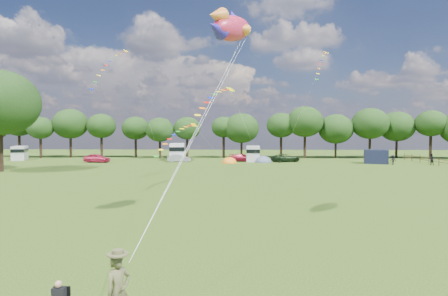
{
  "coord_description": "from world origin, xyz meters",
  "views": [
    {
      "loc": [
        1.06,
        -19.69,
        5.18
      ],
      "look_at": [
        0.0,
        8.0,
        4.0
      ],
      "focal_mm": 30.0,
      "sensor_mm": 36.0,
      "label": 1
    }
  ],
  "objects_px": {
    "car_d": "(286,158)",
    "walker_a": "(431,159)",
    "tent_greyblue": "(263,162)",
    "kite_flyer": "(118,291)",
    "campervan_b": "(177,151)",
    "campervan_c": "(253,153)",
    "car_b": "(179,158)",
    "walker_b": "(393,160)",
    "car_a": "(97,158)",
    "fish_kite": "(229,27)",
    "car_c": "(242,158)",
    "tent_orange": "(229,163)",
    "big_tree": "(0,103)",
    "campervan_a": "(20,153)"
  },
  "relations": [
    {
      "from": "car_d",
      "to": "walker_a",
      "type": "distance_m",
      "value": 22.71
    },
    {
      "from": "tent_greyblue",
      "to": "kite_flyer",
      "type": "xyz_separation_m",
      "value": [
        -7.42,
        -54.35,
        0.95
      ]
    },
    {
      "from": "campervan_b",
      "to": "campervan_c",
      "type": "distance_m",
      "value": 14.02
    },
    {
      "from": "campervan_c",
      "to": "kite_flyer",
      "type": "xyz_separation_m",
      "value": [
        -5.81,
        -56.92,
        -0.48
      ]
    },
    {
      "from": "car_b",
      "to": "kite_flyer",
      "type": "distance_m",
      "value": 55.0
    },
    {
      "from": "walker_a",
      "to": "walker_b",
      "type": "bearing_deg",
      "value": -4.76
    },
    {
      "from": "car_a",
      "to": "kite_flyer",
      "type": "bearing_deg",
      "value": -149.04
    },
    {
      "from": "car_d",
      "to": "fish_kite",
      "type": "xyz_separation_m",
      "value": [
        -8.73,
        -44.53,
        10.21
      ]
    },
    {
      "from": "car_d",
      "to": "tent_greyblue",
      "type": "distance_m",
      "value": 4.21
    },
    {
      "from": "car_a",
      "to": "car_c",
      "type": "bearing_deg",
      "value": -72.88
    },
    {
      "from": "tent_orange",
      "to": "kite_flyer",
      "type": "bearing_deg",
      "value": -91.84
    },
    {
      "from": "campervan_b",
      "to": "walker_a",
      "type": "height_order",
      "value": "campervan_b"
    },
    {
      "from": "big_tree",
      "to": "walker_a",
      "type": "xyz_separation_m",
      "value": [
        61.34,
        12.06,
        -8.12
      ]
    },
    {
      "from": "car_a",
      "to": "campervan_b",
      "type": "distance_m",
      "value": 14.05
    },
    {
      "from": "car_a",
      "to": "fish_kite",
      "type": "relative_size",
      "value": 1.15
    },
    {
      "from": "car_d",
      "to": "kite_flyer",
      "type": "bearing_deg",
      "value": 149.08
    },
    {
      "from": "campervan_a",
      "to": "campervan_b",
      "type": "bearing_deg",
      "value": -111.29
    },
    {
      "from": "big_tree",
      "to": "tent_greyblue",
      "type": "height_order",
      "value": "big_tree"
    },
    {
      "from": "campervan_a",
      "to": "fish_kite",
      "type": "bearing_deg",
      "value": -161.66
    },
    {
      "from": "big_tree",
      "to": "campervan_a",
      "type": "xyz_separation_m",
      "value": [
        -9.64,
        20.29,
        -7.65
      ]
    },
    {
      "from": "car_d",
      "to": "tent_greyblue",
      "type": "height_order",
      "value": "car_d"
    },
    {
      "from": "car_c",
      "to": "tent_greyblue",
      "type": "distance_m",
      "value": 4.17
    },
    {
      "from": "campervan_b",
      "to": "kite_flyer",
      "type": "xyz_separation_m",
      "value": [
        8.09,
        -58.73,
        -0.68
      ]
    },
    {
      "from": "campervan_b",
      "to": "campervan_c",
      "type": "height_order",
      "value": "campervan_b"
    },
    {
      "from": "campervan_b",
      "to": "kite_flyer",
      "type": "height_order",
      "value": "campervan_b"
    },
    {
      "from": "car_a",
      "to": "walker_b",
      "type": "bearing_deg",
      "value": -83.49
    },
    {
      "from": "fish_kite",
      "to": "walker_b",
      "type": "height_order",
      "value": "fish_kite"
    },
    {
      "from": "tent_greyblue",
      "to": "kite_flyer",
      "type": "bearing_deg",
      "value": -97.78
    },
    {
      "from": "kite_flyer",
      "to": "walker_a",
      "type": "xyz_separation_m",
      "value": [
        33.45,
        50.13,
        -0.08
      ]
    },
    {
      "from": "car_c",
      "to": "walker_a",
      "type": "xyz_separation_m",
      "value": [
        29.58,
        -6.32,
        0.26
      ]
    },
    {
      "from": "car_b",
      "to": "walker_b",
      "type": "relative_size",
      "value": 2.43
    },
    {
      "from": "tent_greyblue",
      "to": "walker_a",
      "type": "distance_m",
      "value": 26.38
    },
    {
      "from": "big_tree",
      "to": "car_b",
      "type": "bearing_deg",
      "value": 38.42
    },
    {
      "from": "campervan_b",
      "to": "fish_kite",
      "type": "xyz_separation_m",
      "value": [
        10.76,
        -47.71,
        9.25
      ]
    },
    {
      "from": "kite_flyer",
      "to": "car_d",
      "type": "bearing_deg",
      "value": 28.94
    },
    {
      "from": "car_d",
      "to": "campervan_a",
      "type": "height_order",
      "value": "campervan_a"
    },
    {
      "from": "walker_a",
      "to": "walker_b",
      "type": "relative_size",
      "value": 1.16
    },
    {
      "from": "fish_kite",
      "to": "campervan_c",
      "type": "bearing_deg",
      "value": 27.3
    },
    {
      "from": "campervan_c",
      "to": "big_tree",
      "type": "bearing_deg",
      "value": 121.11
    },
    {
      "from": "car_c",
      "to": "tent_orange",
      "type": "height_order",
      "value": "car_c"
    },
    {
      "from": "kite_flyer",
      "to": "walker_a",
      "type": "distance_m",
      "value": 60.26
    },
    {
      "from": "car_c",
      "to": "kite_flyer",
      "type": "bearing_deg",
      "value": -161.88
    },
    {
      "from": "walker_a",
      "to": "walker_b",
      "type": "distance_m",
      "value": 5.71
    },
    {
      "from": "kite_flyer",
      "to": "fish_kite",
      "type": "relative_size",
      "value": 0.49
    },
    {
      "from": "car_b",
      "to": "tent_greyblue",
      "type": "relative_size",
      "value": 1.15
    },
    {
      "from": "tent_greyblue",
      "to": "fish_kite",
      "type": "relative_size",
      "value": 0.82
    },
    {
      "from": "tent_orange",
      "to": "fish_kite",
      "type": "bearing_deg",
      "value": -88.65
    },
    {
      "from": "big_tree",
      "to": "campervan_b",
      "type": "relative_size",
      "value": 2.01
    },
    {
      "from": "car_b",
      "to": "tent_greyblue",
      "type": "height_order",
      "value": "car_b"
    },
    {
      "from": "big_tree",
      "to": "tent_orange",
      "type": "xyz_separation_m",
      "value": [
        29.57,
        14.37,
        -9.0
      ]
    }
  ]
}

